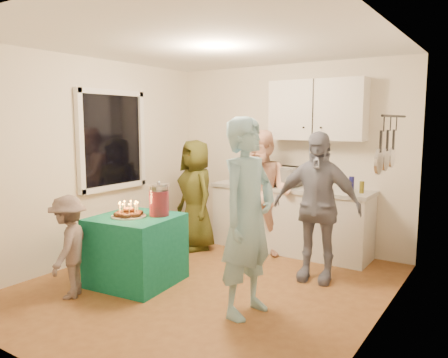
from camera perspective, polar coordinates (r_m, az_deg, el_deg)
The scene contains 19 objects.
floor at distance 4.96m, azimuth -2.29°, elevation -13.74°, with size 4.00×4.00×0.00m, color brown.
ceiling at distance 4.69m, azimuth -2.47°, elevation 17.35°, with size 4.00×4.00×0.00m, color white.
back_wall at distance 6.37m, azimuth 8.21°, elevation 2.96°, with size 3.60×3.60×0.00m, color silver.
left_wall at distance 5.88m, azimuth -16.76°, elevation 2.34°, with size 4.00×4.00×0.00m, color silver.
right_wall at distance 3.89m, azimuth 19.68°, elevation -0.29°, with size 4.00×4.00×0.00m, color silver.
window_night at distance 6.04m, azimuth -14.48°, elevation 4.93°, with size 0.04×1.00×1.20m, color black.
counter at distance 6.15m, azimuth 8.55°, elevation -5.41°, with size 2.20×0.58×0.86m, color white.
countertop at distance 6.07m, azimuth 8.64°, elevation -1.22°, with size 2.24×0.62×0.05m, color beige.
upper_cabinet at distance 6.02m, azimuth 12.07°, elevation 8.80°, with size 1.30×0.30×0.80m, color white.
pot_rack at distance 4.56m, azimuth 20.99°, elevation 4.53°, with size 0.12×1.00×0.60m, color black.
microwave at distance 6.10m, azimuth 7.50°, elevation 0.38°, with size 0.49×0.33×0.27m, color white.
party_table at distance 5.02m, azimuth -11.40°, elevation -9.03°, with size 0.85×0.85×0.76m, color #0F654B.
donut_cake at distance 4.90m, azimuth -12.37°, elevation -3.82°, with size 0.38×0.38×0.18m, color #381C0C, non-canonical shape.
punch_jar at distance 4.88m, azimuth -8.48°, elevation -2.81°, with size 0.22×0.22×0.34m, color red.
man_birthday at distance 4.03m, azimuth 3.12°, elevation -5.04°, with size 0.67×0.44×1.84m, color #90C2D2.
woman_back_left at distance 6.17m, azimuth -3.69°, elevation -2.06°, with size 0.76×0.49×1.55m, color #60621C.
woman_back_center at distance 5.85m, azimuth 5.13°, elevation -1.89°, with size 0.82×0.64×1.69m, color #FFA285.
woman_back_right at distance 5.03m, azimuth 11.96°, elevation -3.55°, with size 0.99×0.41×1.69m, color black.
child_near_left at distance 4.78m, azimuth -19.60°, elevation -8.32°, with size 0.69×0.39×1.06m, color #5B4C49.
Camera 1 is at (2.71, -3.75, 1.80)m, focal length 35.00 mm.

